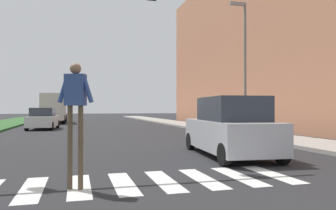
% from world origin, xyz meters
% --- Properties ---
extents(ground_plane, '(140.00, 140.00, 0.00)m').
position_xyz_m(ground_plane, '(0.00, 30.00, 0.00)').
color(ground_plane, '#262628').
extents(crosswalk, '(7.65, 2.20, 0.01)m').
position_xyz_m(crosswalk, '(0.00, 6.59, 0.00)').
color(crosswalk, silver).
rests_on(crosswalk, ground_plane).
extents(apartment_block_right, '(11.67, 37.49, 14.67)m').
position_xyz_m(apartment_block_right, '(17.57, 22.00, 7.33)').
color(apartment_block_right, tan).
rests_on(apartment_block_right, ground_plane).
extents(sidewalk_right, '(3.00, 64.00, 0.15)m').
position_xyz_m(sidewalk_right, '(8.83, 28.00, 0.07)').
color(sidewalk_right, '#9E9991').
rests_on(sidewalk_right, ground_plane).
extents(street_lamp_right, '(1.02, 0.24, 7.50)m').
position_xyz_m(street_lamp_right, '(8.23, 16.35, 4.59)').
color(street_lamp_right, slate).
rests_on(street_lamp_right, sidewalk_right).
extents(pedestrian_performer, '(0.72, 0.37, 2.49)m').
position_xyz_m(pedestrian_performer, '(-0.98, 6.33, 1.66)').
color(pedestrian_performer, brown).
rests_on(pedestrian_performer, ground_plane).
extents(suv_crossing, '(2.34, 4.75, 1.97)m').
position_xyz_m(suv_crossing, '(4.00, 9.59, 0.93)').
color(suv_crossing, '#B7B7BC').
rests_on(suv_crossing, ground_plane).
extents(sedan_midblock, '(2.18, 4.27, 1.63)m').
position_xyz_m(sedan_midblock, '(-3.41, 26.02, 0.76)').
color(sedan_midblock, silver).
rests_on(sedan_midblock, ground_plane).
extents(sedan_distant, '(1.82, 4.14, 1.67)m').
position_xyz_m(sedan_distant, '(-3.03, 40.31, 0.77)').
color(sedan_distant, '#474C51').
rests_on(sedan_distant, ground_plane).
extents(truck_box_delivery, '(2.40, 6.20, 3.10)m').
position_xyz_m(truck_box_delivery, '(-3.30, 36.19, 1.63)').
color(truck_box_delivery, '#B7B7BC').
rests_on(truck_box_delivery, ground_plane).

